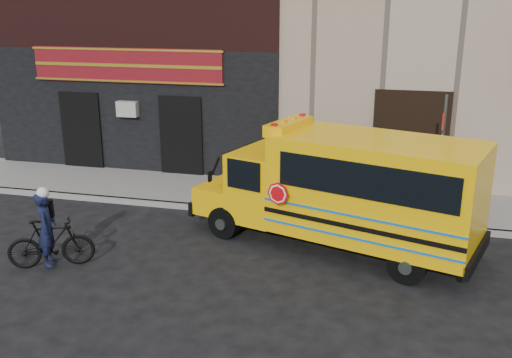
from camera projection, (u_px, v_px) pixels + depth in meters
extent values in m
plane|color=black|center=(230.00, 254.00, 13.27)|extent=(120.00, 120.00, 0.00)
cube|color=gray|center=(256.00, 212.00, 15.66)|extent=(40.00, 0.20, 0.15)
cube|color=#62605B|center=(268.00, 195.00, 17.05)|extent=(40.00, 3.00, 0.15)
cube|color=black|center=(131.00, 111.00, 18.91)|extent=(10.00, 0.30, 4.00)
cube|color=black|center=(124.00, 0.00, 17.87)|extent=(10.00, 0.28, 3.00)
cube|color=maroon|center=(126.00, 65.00, 18.31)|extent=(6.50, 0.12, 1.10)
cube|color=black|center=(82.00, 131.00, 19.41)|extent=(1.30, 0.10, 2.50)
cube|color=black|center=(182.00, 137.00, 18.59)|extent=(1.30, 0.10, 2.50)
cylinder|color=black|center=(224.00, 222.00, 14.08)|extent=(0.85, 0.51, 0.80)
cylinder|color=black|center=(263.00, 200.00, 15.62)|extent=(0.85, 0.51, 0.80)
cylinder|color=black|center=(408.00, 265.00, 11.79)|extent=(0.85, 0.51, 0.80)
cylinder|color=black|center=(432.00, 234.00, 13.34)|extent=(0.85, 0.51, 0.80)
cube|color=#FBB805|center=(230.00, 193.00, 14.95)|extent=(1.56, 2.21, 0.70)
cube|color=black|center=(214.00, 199.00, 15.30)|extent=(0.73, 1.99, 0.35)
cube|color=#FBB805|center=(267.00, 182.00, 14.26)|extent=(1.78, 2.36, 1.70)
cube|color=black|center=(247.00, 163.00, 14.42)|extent=(0.60, 1.73, 0.90)
cube|color=#FBB805|center=(376.00, 188.00, 12.75)|extent=(4.95, 3.46, 2.25)
cube|color=black|center=(477.00, 254.00, 11.93)|extent=(0.78, 2.13, 0.30)
cube|color=black|center=(364.00, 181.00, 11.65)|extent=(3.73, 1.22, 0.75)
cube|color=#FBB805|center=(289.00, 126.00, 13.52)|extent=(0.96, 1.68, 0.28)
cylinder|color=red|center=(278.00, 194.00, 12.60)|extent=(0.50, 0.19, 0.52)
cylinder|color=#444C48|center=(440.00, 162.00, 14.52)|extent=(0.07, 0.07, 3.42)
cube|color=red|center=(444.00, 121.00, 14.13)|extent=(0.09, 0.29, 0.43)
cube|color=white|center=(442.00, 142.00, 14.29)|extent=(0.09, 0.29, 0.37)
imported|color=black|center=(51.00, 243.00, 12.47)|extent=(1.90, 1.24, 1.11)
imported|color=black|center=(47.00, 231.00, 12.41)|extent=(0.60, 0.72, 1.68)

